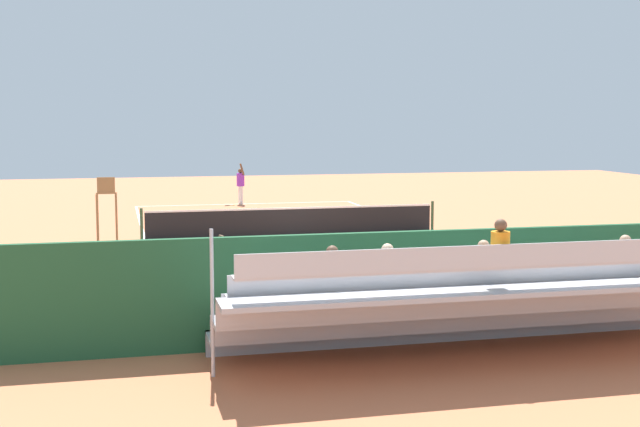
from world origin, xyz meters
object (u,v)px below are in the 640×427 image
(tennis_racket, at_px, (231,205))
(tennis_ball_near, at_px, (212,211))
(tennis_net, at_px, (293,221))
(tennis_player, at_px, (241,183))
(bleacher_stand, at_px, (480,301))
(umpire_chair, at_px, (106,202))
(courtside_bench, at_px, (572,291))
(equipment_bag, at_px, (506,315))
(line_judge, at_px, (216,286))

(tennis_racket, height_order, tennis_ball_near, tennis_ball_near)
(tennis_net, relative_size, tennis_player, 5.35)
(tennis_player, height_order, tennis_racket, tennis_player)
(bleacher_stand, relative_size, tennis_ball_near, 137.27)
(tennis_ball_near, bearing_deg, umpire_chair, 62.58)
(courtside_bench, distance_m, tennis_racket, 24.03)
(umpire_chair, bearing_deg, tennis_net, -177.97)
(tennis_net, xyz_separation_m, equipment_bag, (-1.51, 13.40, -0.32))
(tennis_net, xyz_separation_m, bleacher_stand, (-0.05, 15.38, 0.46))
(tennis_player, distance_m, tennis_racket, 1.20)
(tennis_net, distance_m, courtside_bench, 13.61)
(umpire_chair, height_order, line_judge, umpire_chair)
(equipment_bag, bearing_deg, umpire_chair, -59.66)
(tennis_player, bearing_deg, tennis_ball_near, 59.16)
(umpire_chair, distance_m, equipment_bag, 15.31)
(equipment_bag, xyz_separation_m, tennis_ball_near, (3.38, -21.53, -0.15))
(equipment_bag, xyz_separation_m, tennis_player, (1.73, -24.29, 0.84))
(tennis_player, relative_size, line_judge, 1.00)
(umpire_chair, bearing_deg, tennis_ball_near, -117.42)
(courtside_bench, distance_m, tennis_player, 24.38)
(courtside_bench, bearing_deg, equipment_bag, 4.90)
(tennis_racket, distance_m, tennis_ball_near, 2.59)
(equipment_bag, height_order, line_judge, line_judge)
(tennis_net, bearing_deg, courtside_bench, 102.78)
(bleacher_stand, xyz_separation_m, umpire_chair, (6.25, -15.16, 0.35))
(courtside_bench, bearing_deg, tennis_ball_near, -77.16)
(tennis_player, xyz_separation_m, line_judge, (3.98, 24.22, 0.00))
(tennis_net, distance_m, equipment_bag, 13.49)
(courtside_bench, xyz_separation_m, tennis_racket, (3.73, -23.73, -0.54))
(tennis_net, distance_m, tennis_racket, 10.49)
(tennis_racket, distance_m, line_judge, 24.06)
(tennis_net, bearing_deg, tennis_ball_near, -77.06)
(tennis_net, relative_size, bleacher_stand, 1.14)
(umpire_chair, xyz_separation_m, tennis_player, (-5.98, -11.11, -0.30))
(tennis_ball_near, relative_size, line_judge, 0.03)
(courtside_bench, height_order, equipment_bag, courtside_bench)
(tennis_net, height_order, equipment_bag, tennis_net)
(umpire_chair, relative_size, equipment_bag, 2.38)
(equipment_bag, bearing_deg, tennis_racket, -84.65)
(equipment_bag, bearing_deg, courtside_bench, -175.10)
(bleacher_stand, bearing_deg, equipment_bag, -126.44)
(courtside_bench, relative_size, tennis_player, 0.93)
(bleacher_stand, bearing_deg, tennis_player, -89.40)
(line_judge, bearing_deg, tennis_player, -99.32)
(tennis_ball_near, bearing_deg, tennis_racket, -116.23)
(tennis_player, distance_m, tennis_ball_near, 3.37)
(equipment_bag, relative_size, tennis_ball_near, 13.64)
(umpire_chair, xyz_separation_m, tennis_ball_near, (-4.33, -8.35, -1.28))
(tennis_player, xyz_separation_m, tennis_ball_near, (1.65, 2.76, -0.98))
(umpire_chair, xyz_separation_m, line_judge, (-2.01, 13.11, -0.30))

